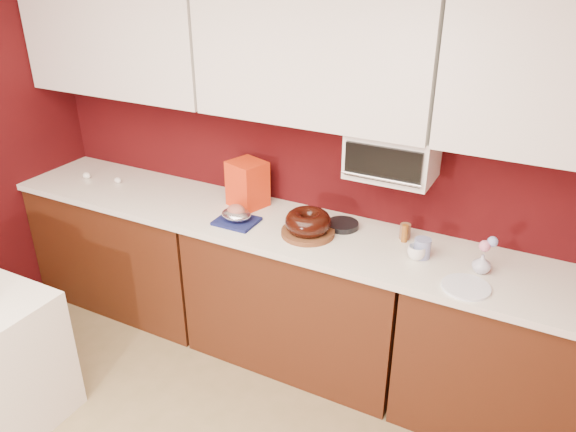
{
  "coord_description": "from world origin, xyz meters",
  "views": [
    {
      "loc": [
        1.25,
        -0.62,
        2.38
      ],
      "look_at": [
        -0.03,
        1.84,
        1.02
      ],
      "focal_mm": 35.0,
      "sensor_mm": 36.0,
      "label": 1
    }
  ],
  "objects_px": {
    "foil_ham_nest": "(236,214)",
    "toaster_oven": "(393,154)",
    "flower_vase": "(482,262)",
    "pandoro_box": "(248,184)",
    "coffee_mug": "(417,251)",
    "blue_jar": "(422,248)",
    "bundt_cake": "(308,222)"
  },
  "relations": [
    {
      "from": "foil_ham_nest",
      "to": "blue_jar",
      "type": "distance_m",
      "value": 1.07
    },
    {
      "from": "bundt_cake",
      "to": "blue_jar",
      "type": "height_order",
      "value": "bundt_cake"
    },
    {
      "from": "foil_ham_nest",
      "to": "blue_jar",
      "type": "xyz_separation_m",
      "value": [
        1.07,
        0.11,
        -0.0
      ]
    },
    {
      "from": "flower_vase",
      "to": "blue_jar",
      "type": "bearing_deg",
      "value": 178.47
    },
    {
      "from": "bundt_cake",
      "to": "toaster_oven",
      "type": "bearing_deg",
      "value": 28.18
    },
    {
      "from": "foil_ham_nest",
      "to": "pandoro_box",
      "type": "bearing_deg",
      "value": 105.73
    },
    {
      "from": "coffee_mug",
      "to": "flower_vase",
      "type": "xyz_separation_m",
      "value": [
        0.32,
        0.02,
        0.01
      ]
    },
    {
      "from": "toaster_oven",
      "to": "bundt_cake",
      "type": "relative_size",
      "value": 1.74
    },
    {
      "from": "coffee_mug",
      "to": "flower_vase",
      "type": "bearing_deg",
      "value": 4.08
    },
    {
      "from": "toaster_oven",
      "to": "bundt_cake",
      "type": "bearing_deg",
      "value": -151.82
    },
    {
      "from": "bundt_cake",
      "to": "foil_ham_nest",
      "type": "height_order",
      "value": "bundt_cake"
    },
    {
      "from": "foil_ham_nest",
      "to": "toaster_oven",
      "type": "bearing_deg",
      "value": 17.97
    },
    {
      "from": "bundt_cake",
      "to": "coffee_mug",
      "type": "bearing_deg",
      "value": 1.94
    },
    {
      "from": "blue_jar",
      "to": "flower_vase",
      "type": "distance_m",
      "value": 0.3
    },
    {
      "from": "blue_jar",
      "to": "flower_vase",
      "type": "height_order",
      "value": "flower_vase"
    },
    {
      "from": "toaster_oven",
      "to": "foil_ham_nest",
      "type": "height_order",
      "value": "toaster_oven"
    },
    {
      "from": "bundt_cake",
      "to": "flower_vase",
      "type": "distance_m",
      "value": 0.94
    },
    {
      "from": "foil_ham_nest",
      "to": "flower_vase",
      "type": "xyz_separation_m",
      "value": [
        1.37,
        0.1,
        0.0
      ]
    },
    {
      "from": "foil_ham_nest",
      "to": "flower_vase",
      "type": "height_order",
      "value": "flower_vase"
    },
    {
      "from": "pandoro_box",
      "to": "flower_vase",
      "type": "relative_size",
      "value": 2.54
    },
    {
      "from": "foil_ham_nest",
      "to": "flower_vase",
      "type": "distance_m",
      "value": 1.37
    },
    {
      "from": "toaster_oven",
      "to": "blue_jar",
      "type": "xyz_separation_m",
      "value": [
        0.25,
        -0.16,
        -0.42
      ]
    },
    {
      "from": "bundt_cake",
      "to": "pandoro_box",
      "type": "distance_m",
      "value": 0.54
    },
    {
      "from": "pandoro_box",
      "to": "coffee_mug",
      "type": "bearing_deg",
      "value": 9.82
    },
    {
      "from": "toaster_oven",
      "to": "bundt_cake",
      "type": "xyz_separation_m",
      "value": [
        -0.39,
        -0.21,
        -0.39
      ]
    },
    {
      "from": "pandoro_box",
      "to": "foil_ham_nest",
      "type": "bearing_deg",
      "value": -56.1
    },
    {
      "from": "toaster_oven",
      "to": "flower_vase",
      "type": "relative_size",
      "value": 4.02
    },
    {
      "from": "bundt_cake",
      "to": "coffee_mug",
      "type": "distance_m",
      "value": 0.61
    },
    {
      "from": "toaster_oven",
      "to": "foil_ham_nest",
      "type": "relative_size",
      "value": 2.5
    },
    {
      "from": "foil_ham_nest",
      "to": "coffee_mug",
      "type": "xyz_separation_m",
      "value": [
        1.05,
        0.08,
        -0.01
      ]
    },
    {
      "from": "pandoro_box",
      "to": "flower_vase",
      "type": "height_order",
      "value": "pandoro_box"
    },
    {
      "from": "toaster_oven",
      "to": "foil_ham_nest",
      "type": "bearing_deg",
      "value": -162.03
    }
  ]
}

